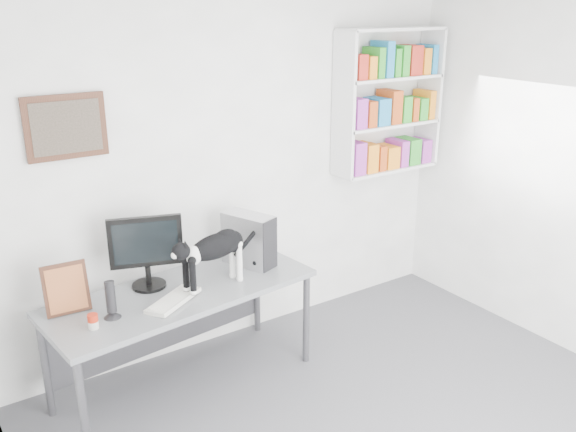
{
  "coord_description": "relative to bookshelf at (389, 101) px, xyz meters",
  "views": [
    {
      "loc": [
        -2.28,
        -2.06,
        2.66
      ],
      "look_at": [
        0.13,
        1.53,
        1.14
      ],
      "focal_mm": 38.0,
      "sensor_mm": 36.0,
      "label": 1
    }
  ],
  "objects": [
    {
      "name": "cat",
      "position": [
        -1.95,
        -0.44,
        -0.87
      ],
      "size": [
        0.68,
        0.31,
        0.41
      ],
      "primitive_type": null,
      "rotation": [
        0.0,
        0.0,
        0.21
      ],
      "color": "black",
      "rests_on": "desk"
    },
    {
      "name": "bookshelf",
      "position": [
        0.0,
        0.0,
        0.0
      ],
      "size": [
        1.03,
        0.28,
        1.24
      ],
      "primitive_type": "cube",
      "color": "silver",
      "rests_on": "room"
    },
    {
      "name": "leaning_print",
      "position": [
        -2.91,
        -0.23,
        -0.9
      ],
      "size": [
        0.28,
        0.13,
        0.34
      ],
      "primitive_type": "cube",
      "rotation": [
        0.0,
        0.0,
        -0.07
      ],
      "color": "#432515",
      "rests_on": "desk"
    },
    {
      "name": "wall_art",
      "position": [
        -2.7,
        0.12,
        0.05
      ],
      "size": [
        0.52,
        0.04,
        0.42
      ],
      "primitive_type": "cube",
      "color": "#432515",
      "rests_on": "room"
    },
    {
      "name": "keyboard",
      "position": [
        -2.29,
        -0.49,
        -1.05
      ],
      "size": [
        0.45,
        0.36,
        0.03
      ],
      "primitive_type": "cube",
      "rotation": [
        0.0,
        0.0,
        0.54
      ],
      "color": "silver",
      "rests_on": "desk"
    },
    {
      "name": "pc_tower",
      "position": [
        -1.56,
        -0.22,
        -0.87
      ],
      "size": [
        0.31,
        0.43,
        0.4
      ],
      "primitive_type": "cube",
      "rotation": [
        0.0,
        0.0,
        0.37
      ],
      "color": "#B1B1B6",
      "rests_on": "desk"
    },
    {
      "name": "monitor",
      "position": [
        -2.34,
        -0.17,
        -0.81
      ],
      "size": [
        0.55,
        0.38,
        0.53
      ],
      "primitive_type": "cube",
      "rotation": [
        0.0,
        0.0,
        -0.32
      ],
      "color": "black",
      "rests_on": "desk"
    },
    {
      "name": "soup_can",
      "position": [
        -2.84,
        -0.53,
        -1.02
      ],
      "size": [
        0.08,
        0.08,
        0.09
      ],
      "primitive_type": "cylinder",
      "rotation": [
        0.0,
        0.0,
        0.38
      ],
      "color": "red",
      "rests_on": "desk"
    },
    {
      "name": "speaker",
      "position": [
        -2.7,
        -0.46,
        -0.94
      ],
      "size": [
        0.14,
        0.14,
        0.26
      ],
      "primitive_type": "cylinder",
      "rotation": [
        0.0,
        0.0,
        -0.27
      ],
      "color": "black",
      "rests_on": "desk"
    },
    {
      "name": "desk",
      "position": [
        -2.17,
        -0.34,
        -1.46
      ],
      "size": [
        1.94,
        0.93,
        0.78
      ],
      "primitive_type": "cube",
      "rotation": [
        0.0,
        0.0,
        0.11
      ],
      "color": "slate",
      "rests_on": "room"
    },
    {
      "name": "room",
      "position": [
        -1.4,
        -1.85,
        -0.5
      ],
      "size": [
        4.01,
        4.01,
        2.7
      ],
      "color": "#525257",
      "rests_on": "ground"
    }
  ]
}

